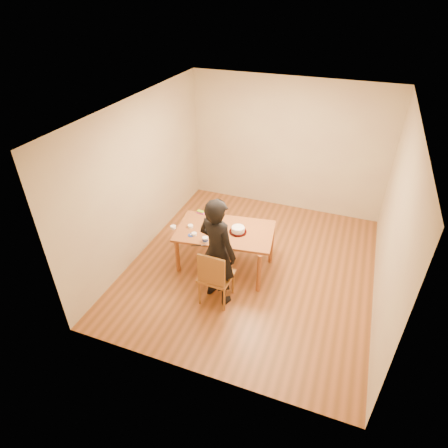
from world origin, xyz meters
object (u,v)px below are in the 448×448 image
(cake, at_px, (238,229))
(dining_chair, at_px, (216,276))
(person, at_px, (217,252))
(dining_table, at_px, (225,231))
(cake_plate, at_px, (238,232))

(cake, bearing_deg, dining_chair, -94.72)
(person, bearing_deg, dining_table, -58.58)
(cake, distance_m, person, 0.75)
(dining_table, height_order, person, person)
(person, bearing_deg, cake_plate, -75.20)
(dining_chair, bearing_deg, cake, 87.63)
(dining_chair, height_order, person, person)
(dining_table, bearing_deg, person, -86.35)
(dining_chair, bearing_deg, person, 92.35)
(dining_chair, xyz_separation_m, cake_plate, (0.07, 0.79, 0.31))
(dining_table, distance_m, cake_plate, 0.22)
(person, bearing_deg, dining_chair, 109.81)
(dining_chair, distance_m, person, 0.43)
(dining_chair, distance_m, cake_plate, 0.85)
(cake_plate, xyz_separation_m, person, (-0.07, -0.75, 0.11))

